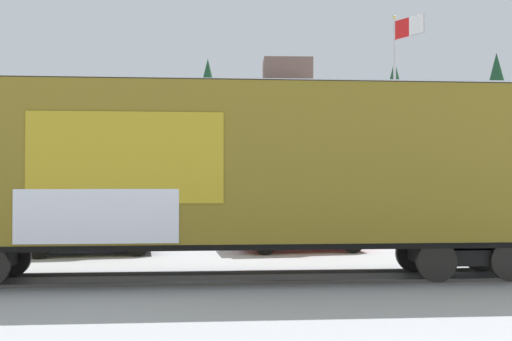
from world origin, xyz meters
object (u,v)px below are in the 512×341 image
flagpole (400,92)px  parked_car_black (90,227)px  parked_car_red (301,226)px  freight_car (218,167)px  parked_car_green (499,224)px

flagpole → parked_car_black: bearing=-150.4°
flagpole → parked_car_red: bearing=-129.6°
freight_car → parked_car_black: 6.50m
freight_car → parked_car_green: (8.94, 4.86, -1.71)m
freight_car → parked_car_green: bearing=28.5°
freight_car → parked_car_red: freight_car is taller
parked_car_red → parked_car_green: (6.35, -0.35, 0.06)m
parked_car_green → parked_car_black: bearing=-179.8°
parked_car_black → parked_car_green: (12.95, 0.05, 0.04)m
flagpole → parked_car_red: size_ratio=2.23×
parked_car_green → flagpole: bearing=99.9°
parked_car_red → parked_car_green: bearing=-3.2°
freight_car → parked_car_green: 10.31m
parked_car_red → freight_car: bearing=-116.4°
parked_car_black → parked_car_green: parked_car_green is taller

